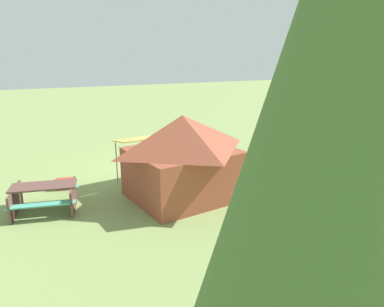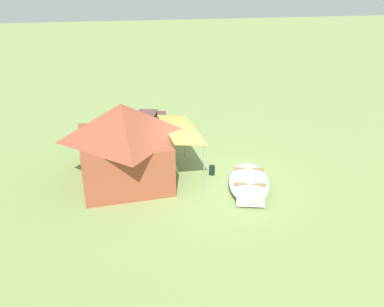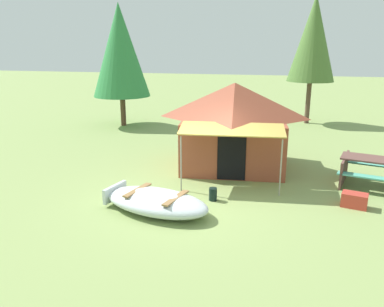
% 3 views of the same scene
% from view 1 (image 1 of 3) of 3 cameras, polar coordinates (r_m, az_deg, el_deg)
% --- Properties ---
extents(ground_plane, '(80.00, 80.00, 0.00)m').
position_cam_1_polar(ground_plane, '(13.38, -4.01, -2.63)').
color(ground_plane, '#829855').
extents(beached_rowboat, '(2.72, 1.80, 0.46)m').
position_cam_1_polar(beached_rowboat, '(14.41, -3.64, -0.31)').
color(beached_rowboat, silver).
rests_on(beached_rowboat, ground_plane).
extents(canvas_cabin_tent, '(3.39, 3.96, 2.52)m').
position_cam_1_polar(canvas_cabin_tent, '(10.42, -1.57, -0.35)').
color(canvas_cabin_tent, brown).
rests_on(canvas_cabin_tent, ground_plane).
extents(picnic_table, '(2.01, 1.81, 0.76)m').
position_cam_1_polar(picnic_table, '(10.55, -22.82, -6.22)').
color(picnic_table, brown).
rests_on(picnic_table, ground_plane).
extents(cooler_box, '(0.62, 0.46, 0.33)m').
position_cam_1_polar(cooler_box, '(12.14, -20.01, -4.66)').
color(cooler_box, '#B8362A').
rests_on(cooler_box, ground_plane).
extents(fuel_can, '(0.27, 0.27, 0.31)m').
position_cam_1_polar(fuel_can, '(13.22, -6.43, -2.21)').
color(fuel_can, black).
rests_on(fuel_can, ground_plane).
extents(pine_tree_back_left, '(2.12, 2.12, 5.72)m').
position_cam_1_polar(pine_tree_back_left, '(2.45, 23.97, 6.54)').
color(pine_tree_back_left, brown).
rests_on(pine_tree_back_left, ground_plane).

